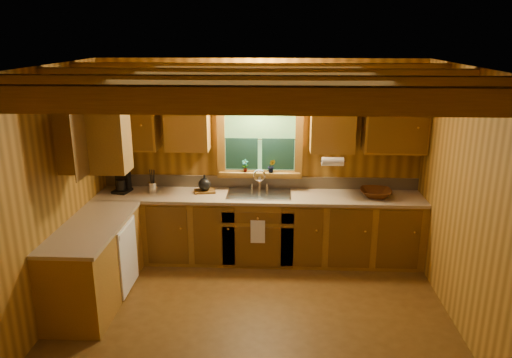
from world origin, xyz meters
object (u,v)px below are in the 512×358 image
object	(u,v)px
coffee_maker	(122,179)
wicker_basket	(376,193)
sink	(259,198)
cutting_board	(205,191)

from	to	relation	value
coffee_maker	wicker_basket	distance (m)	3.29
sink	cutting_board	world-z (taller)	sink
cutting_board	wicker_basket	xyz separation A→B (m)	(2.20, -0.08, 0.04)
coffee_maker	wicker_basket	xyz separation A→B (m)	(3.29, -0.06, -0.12)
cutting_board	wicker_basket	size ratio (longest dim) A/B	0.68
sink	coffee_maker	xyz separation A→B (m)	(-1.80, 0.04, 0.21)
coffee_maker	wicker_basket	world-z (taller)	coffee_maker
sink	wicker_basket	size ratio (longest dim) A/B	2.07
sink	wicker_basket	distance (m)	1.49
sink	cutting_board	distance (m)	0.72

